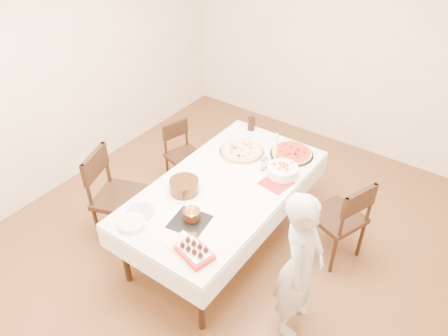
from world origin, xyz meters
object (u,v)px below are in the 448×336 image
Objects in this scene: chair_left_dessert at (121,198)px; pasta_bowl at (283,171)px; chair_left_savory at (185,156)px; birthday_cake at (192,211)px; cola_glass at (251,124)px; pizza_pepperoni at (292,153)px; pizza_white at (242,150)px; layer_cake at (184,187)px; dining_table at (224,214)px; chair_right_savory at (337,217)px; person at (300,266)px; strawberry_box at (194,252)px; taper_candle at (276,149)px.

chair_left_dessert reaches higher than pasta_bowl.
birthday_cake is at bearing 148.08° from chair_left_savory.
chair_left_dessert is 1.64m from cola_glass.
pizza_pepperoni is at bearing -151.20° from chair_left_savory.
birthday_cake reaches higher than chair_left_savory.
layer_cake is at bearing -94.66° from pizza_white.
pasta_bowl is (0.38, 0.45, 0.43)m from dining_table.
pizza_pepperoni is 1.51× the size of pasta_bowl.
chair_left_dessert is 1.80m from pizza_pepperoni.
cola_glass is (-1.29, 0.47, 0.36)m from chair_right_savory.
person is at bearing -58.81° from pizza_pepperoni.
pizza_white is 1.38× the size of layer_cake.
layer_cake reaches higher than pizza_pepperoni.
dining_table is at bearing 52.49° from layer_cake.
birthday_cake is at bearing 131.66° from strawberry_box.
pizza_white is 3.14× the size of birthday_cake.
taper_candle reaches higher than chair_right_savory.
chair_right_savory is at bearing 48.87° from birthday_cake.
person is 3.69× the size of taper_candle.
pizza_white is 1.61× the size of strawberry_box.
dining_table is 0.70m from pizza_white.
cola_glass reaches higher than layer_cake.
birthday_cake is 0.51× the size of strawberry_box.
chair_left_dessert is 1.32m from pizza_white.
chair_right_savory is at bearing -2.10° from pizza_white.
person is 0.83m from strawberry_box.
chair_left_savory is 2.69× the size of strawberry_box.
strawberry_box is at bearing 144.72° from chair_left_dessert.
person reaches higher than chair_left_dessert.
taper_candle is 1.11× the size of layer_cake.
taper_candle reaches higher than pizza_pepperoni.
cola_glass is (0.61, 0.46, 0.43)m from chair_left_savory.
chair_right_savory is 6.20× the size of cola_glass.
chair_left_savory is at bearing 132.79° from birthday_cake.
pizza_white is 0.86m from layer_cake.
strawberry_box is (0.27, -0.31, -0.05)m from birthday_cake.
chair_left_savory is 0.88m from cola_glass.
cola_glass is (-0.16, 0.43, 0.05)m from pizza_white.
person reaches higher than cola_glass.
strawberry_box is (-0.05, -1.30, -0.02)m from pasta_bowl.
cola_glass is (-0.56, 0.43, -0.11)m from taper_candle.
cola_glass is at bearing -127.52° from chair_left_savory.
layer_cake is (0.70, -0.82, 0.42)m from chair_left_savory.
taper_candle is 2.52× the size of birthday_cake.
birthday_cake is (0.28, -0.24, 0.02)m from layer_cake.
person is (0.07, -0.94, 0.23)m from chair_right_savory.
cola_glass reaches higher than pizza_pepperoni.
dining_table is at bearing -130.02° from pasta_bowl.
taper_candle reaches higher than dining_table.
chair_left_savory and pizza_white have the same top height.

